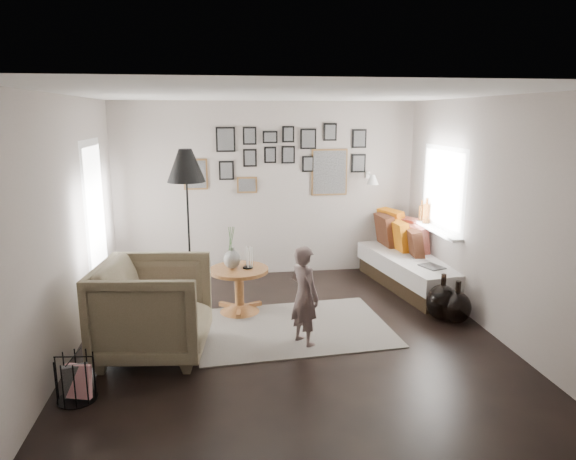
{
  "coord_description": "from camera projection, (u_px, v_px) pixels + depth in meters",
  "views": [
    {
      "loc": [
        -0.76,
        -5.22,
        2.4
      ],
      "look_at": [
        0.05,
        0.5,
        1.1
      ],
      "focal_mm": 32.0,
      "sensor_mm": 36.0,
      "label": 1
    }
  ],
  "objects": [
    {
      "name": "ground",
      "position": [
        290.0,
        337.0,
        5.67
      ],
      "size": [
        4.8,
        4.8,
        0.0
      ],
      "primitive_type": "plane",
      "color": "black",
      "rests_on": "ground"
    },
    {
      "name": "wall_back",
      "position": [
        267.0,
        190.0,
        7.7
      ],
      "size": [
        4.5,
        0.0,
        4.5
      ],
      "primitive_type": "plane",
      "rotation": [
        1.57,
        0.0,
        0.0
      ],
      "color": "gray",
      "rests_on": "ground"
    },
    {
      "name": "wall_front",
      "position": [
        348.0,
        303.0,
        3.07
      ],
      "size": [
        4.5,
        0.0,
        4.5
      ],
      "primitive_type": "plane",
      "rotation": [
        -1.57,
        0.0,
        0.0
      ],
      "color": "gray",
      "rests_on": "ground"
    },
    {
      "name": "wall_left",
      "position": [
        65.0,
        228.0,
        5.08
      ],
      "size": [
        0.0,
        4.8,
        4.8
      ],
      "primitive_type": "plane",
      "rotation": [
        1.57,
        0.0,
        1.57
      ],
      "color": "gray",
      "rests_on": "ground"
    },
    {
      "name": "wall_right",
      "position": [
        490.0,
        216.0,
        5.69
      ],
      "size": [
        0.0,
        4.8,
        4.8
      ],
      "primitive_type": "plane",
      "rotation": [
        1.57,
        0.0,
        -1.57
      ],
      "color": "gray",
      "rests_on": "ground"
    },
    {
      "name": "ceiling",
      "position": [
        290.0,
        94.0,
        5.1
      ],
      "size": [
        4.8,
        4.8,
        0.0
      ],
      "primitive_type": "plane",
      "rotation": [
        3.14,
        0.0,
        0.0
      ],
      "color": "white",
      "rests_on": "wall_back"
    },
    {
      "name": "door_left",
      "position": [
        96.0,
        227.0,
        6.29
      ],
      "size": [
        0.0,
        2.14,
        2.14
      ],
      "color": "white",
      "rests_on": "wall_left"
    },
    {
      "name": "window_right",
      "position": [
        432.0,
        224.0,
        7.06
      ],
      "size": [
        0.15,
        1.32,
        1.3
      ],
      "color": "white",
      "rests_on": "wall_right"
    },
    {
      "name": "gallery_wall",
      "position": [
        286.0,
        160.0,
        7.63
      ],
      "size": [
        2.74,
        0.03,
        1.08
      ],
      "color": "brown",
      "rests_on": "wall_back"
    },
    {
      "name": "wall_sconce",
      "position": [
        372.0,
        179.0,
        7.62
      ],
      "size": [
        0.18,
        0.36,
        0.16
      ],
      "color": "white",
      "rests_on": "wall_back"
    },
    {
      "name": "rug",
      "position": [
        292.0,
        328.0,
        5.9
      ],
      "size": [
        2.29,
        1.68,
        0.01
      ],
      "primitive_type": "cube",
      "rotation": [
        0.0,
        0.0,
        0.07
      ],
      "color": "beige",
      "rests_on": "ground"
    },
    {
      "name": "pedestal_table",
      "position": [
        239.0,
        292.0,
        6.32
      ],
      "size": [
        0.72,
        0.72,
        0.57
      ],
      "rotation": [
        0.0,
        0.0,
        0.15
      ],
      "color": "brown",
      "rests_on": "ground"
    },
    {
      "name": "vase",
      "position": [
        232.0,
        256.0,
        6.23
      ],
      "size": [
        0.21,
        0.21,
        0.52
      ],
      "color": "black",
      "rests_on": "pedestal_table"
    },
    {
      "name": "candles",
      "position": [
        248.0,
        258.0,
        6.24
      ],
      "size": [
        0.12,
        0.12,
        0.27
      ],
      "color": "black",
      "rests_on": "pedestal_table"
    },
    {
      "name": "daybed",
      "position": [
        413.0,
        263.0,
        7.34
      ],
      "size": [
        1.17,
        2.15,
        1.0
      ],
      "rotation": [
        0.0,
        0.0,
        0.16
      ],
      "color": "black",
      "rests_on": "ground"
    },
    {
      "name": "magazine_on_daybed",
      "position": [
        432.0,
        267.0,
        6.69
      ],
      "size": [
        0.31,
        0.36,
        0.02
      ],
      "primitive_type": "cube",
      "rotation": [
        0.0,
        0.0,
        0.33
      ],
      "color": "black",
      "rests_on": "daybed"
    },
    {
      "name": "armchair",
      "position": [
        154.0,
        309.0,
        5.17
      ],
      "size": [
        1.2,
        1.17,
        0.98
      ],
      "primitive_type": "imported",
      "rotation": [
        0.0,
        0.0,
        1.45
      ],
      "color": "#695F47",
      "rests_on": "ground"
    },
    {
      "name": "armchair_cushion",
      "position": [
        157.0,
        308.0,
        5.22
      ],
      "size": [
        0.51,
        0.52,
        0.2
      ],
      "primitive_type": "cube",
      "rotation": [
        -0.21,
        0.0,
        -0.16
      ],
      "color": "white",
      "rests_on": "armchair"
    },
    {
      "name": "floor_lamp",
      "position": [
        186.0,
        172.0,
        6.23
      ],
      "size": [
        0.47,
        0.47,
        2.0
      ],
      "rotation": [
        0.0,
        0.0,
        0.32
      ],
      "color": "black",
      "rests_on": "ground"
    },
    {
      "name": "magazine_basket",
      "position": [
        76.0,
        379.0,
        4.38
      ],
      "size": [
        0.35,
        0.35,
        0.4
      ],
      "rotation": [
        0.0,
        0.0,
        -0.11
      ],
      "color": "black",
      "rests_on": "ground"
    },
    {
      "name": "demijohn_large",
      "position": [
        442.0,
        302.0,
        6.11
      ],
      "size": [
        0.38,
        0.38,
        0.57
      ],
      "color": "black",
      "rests_on": "ground"
    },
    {
      "name": "demijohn_small",
      "position": [
        457.0,
        307.0,
        6.02
      ],
      "size": [
        0.33,
        0.33,
        0.51
      ],
      "color": "black",
      "rests_on": "ground"
    },
    {
      "name": "child",
      "position": [
        304.0,
        296.0,
        5.39
      ],
      "size": [
        0.42,
        0.47,
        1.08
      ],
      "primitive_type": "imported",
      "rotation": [
        0.0,
        0.0,
        2.11
      ],
      "color": "#655250",
      "rests_on": "ground"
    }
  ]
}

